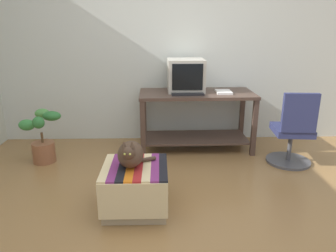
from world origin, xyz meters
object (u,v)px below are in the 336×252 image
object	(u,v)px
desk	(196,110)
potted_plant	(42,139)
tv_monitor	(186,76)
keyboard	(188,94)
ottoman_with_blanket	(135,188)
office_chair	(293,134)
book	(224,92)
cat	(131,154)

from	to	relation	value
desk	potted_plant	world-z (taller)	desk
tv_monitor	keyboard	distance (m)	0.31
desk	ottoman_with_blanket	size ratio (longest dim) A/B	2.53
ottoman_with_blanket	potted_plant	size ratio (longest dim) A/B	0.94
desk	office_chair	bearing A→B (deg)	-28.80
desk	book	world-z (taller)	book
book	keyboard	bearing A→B (deg)	-165.98
tv_monitor	keyboard	bearing A→B (deg)	-89.31
keyboard	book	bearing A→B (deg)	10.11
keyboard	ottoman_with_blanket	distance (m)	1.55
cat	tv_monitor	bearing A→B (deg)	72.37
cat	ottoman_with_blanket	bearing A→B (deg)	5.32
tv_monitor	potted_plant	distance (m)	1.94
keyboard	office_chair	size ratio (longest dim) A/B	0.45
ottoman_with_blanket	desk	bearing A→B (deg)	64.59
tv_monitor	book	size ratio (longest dim) A/B	1.83
tv_monitor	office_chair	world-z (taller)	tv_monitor
ottoman_with_blanket	potted_plant	world-z (taller)	potted_plant
tv_monitor	potted_plant	bearing A→B (deg)	-165.27
ottoman_with_blanket	cat	bearing A→B (deg)	-177.84
desk	ottoman_with_blanket	xyz separation A→B (m)	(-0.70, -1.48, -0.32)
desk	potted_plant	size ratio (longest dim) A/B	2.37
potted_plant	ottoman_with_blanket	bearing A→B (deg)	-42.13
keyboard	ottoman_with_blanket	xyz separation A→B (m)	(-0.57, -1.33, -0.57)
keyboard	potted_plant	distance (m)	1.84
keyboard	office_chair	world-z (taller)	office_chair
desk	keyboard	bearing A→B (deg)	-132.18
potted_plant	cat	bearing A→B (deg)	-42.95
tv_monitor	office_chair	bearing A→B (deg)	-29.39
tv_monitor	cat	xyz separation A→B (m)	(-0.60, -1.57, -0.44)
desk	cat	world-z (taller)	desk
desk	office_chair	xyz separation A→B (m)	(1.07, -0.56, -0.14)
book	cat	size ratio (longest dim) A/B	0.76
book	ottoman_with_blanket	size ratio (longest dim) A/B	0.44
tv_monitor	office_chair	distance (m)	1.49
ottoman_with_blanket	office_chair	xyz separation A→B (m)	(1.77, 0.91, 0.18)
potted_plant	keyboard	bearing A→B (deg)	8.24
keyboard	potted_plant	bearing A→B (deg)	-174.52
office_chair	book	bearing A→B (deg)	-30.25
book	potted_plant	distance (m)	2.31
tv_monitor	office_chair	size ratio (longest dim) A/B	0.53
office_chair	potted_plant	bearing A→B (deg)	2.07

